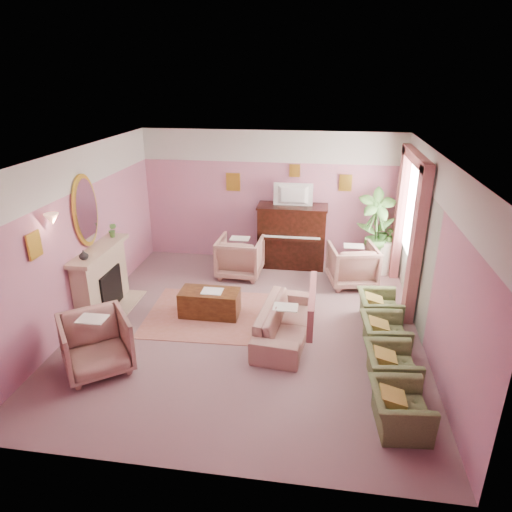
# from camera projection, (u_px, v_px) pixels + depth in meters

# --- Properties ---
(floor) EXTENTS (5.50, 6.00, 0.01)m
(floor) POSITION_uv_depth(u_px,v_px,m) (248.00, 326.00, 7.52)
(floor) COLOR #7A595E
(floor) RESTS_ON ground
(ceiling) EXTENTS (5.50, 6.00, 0.01)m
(ceiling) POSITION_uv_depth(u_px,v_px,m) (246.00, 155.00, 6.47)
(ceiling) COLOR white
(ceiling) RESTS_ON wall_back
(wall_back) EXTENTS (5.50, 0.02, 2.80)m
(wall_back) POSITION_uv_depth(u_px,v_px,m) (271.00, 198.00, 9.74)
(wall_back) COLOR gray
(wall_back) RESTS_ON floor
(wall_front) EXTENTS (5.50, 0.02, 2.80)m
(wall_front) POSITION_uv_depth(u_px,v_px,m) (193.00, 360.00, 4.24)
(wall_front) COLOR gray
(wall_front) RESTS_ON floor
(wall_left) EXTENTS (0.02, 6.00, 2.80)m
(wall_left) POSITION_uv_depth(u_px,v_px,m) (80.00, 238.00, 7.37)
(wall_left) COLOR gray
(wall_left) RESTS_ON floor
(wall_right) EXTENTS (0.02, 6.00, 2.80)m
(wall_right) POSITION_uv_depth(u_px,v_px,m) (434.00, 257.00, 6.61)
(wall_right) COLOR gray
(wall_right) RESTS_ON floor
(picture_rail_band) EXTENTS (5.50, 0.01, 0.65)m
(picture_rail_band) POSITION_uv_depth(u_px,v_px,m) (271.00, 147.00, 9.33)
(picture_rail_band) COLOR silver
(picture_rail_band) RESTS_ON wall_back
(stripe_panel) EXTENTS (0.01, 3.00, 2.15)m
(stripe_panel) POSITION_uv_depth(u_px,v_px,m) (415.00, 246.00, 7.93)
(stripe_panel) COLOR #979F92
(stripe_panel) RESTS_ON wall_right
(fireplace_surround) EXTENTS (0.30, 1.40, 1.10)m
(fireplace_surround) POSITION_uv_depth(u_px,v_px,m) (101.00, 281.00, 7.85)
(fireplace_surround) COLOR tan
(fireplace_surround) RESTS_ON floor
(fireplace_inset) EXTENTS (0.18, 0.72, 0.68)m
(fireplace_inset) POSITION_uv_depth(u_px,v_px,m) (108.00, 289.00, 7.89)
(fireplace_inset) COLOR black
(fireplace_inset) RESTS_ON floor
(fire_ember) EXTENTS (0.06, 0.54, 0.10)m
(fire_ember) POSITION_uv_depth(u_px,v_px,m) (111.00, 298.00, 7.96)
(fire_ember) COLOR #E5562F
(fire_ember) RESTS_ON floor
(mantel_shelf) EXTENTS (0.40, 1.55, 0.07)m
(mantel_shelf) POSITION_uv_depth(u_px,v_px,m) (99.00, 250.00, 7.63)
(mantel_shelf) COLOR tan
(mantel_shelf) RESTS_ON fireplace_surround
(hearth) EXTENTS (0.55, 1.50, 0.02)m
(hearth) POSITION_uv_depth(u_px,v_px,m) (116.00, 309.00, 8.02)
(hearth) COLOR tan
(hearth) RESTS_ON floor
(mirror_frame) EXTENTS (0.04, 0.72, 1.20)m
(mirror_frame) POSITION_uv_depth(u_px,v_px,m) (85.00, 211.00, 7.40)
(mirror_frame) COLOR gold
(mirror_frame) RESTS_ON wall_left
(mirror_glass) EXTENTS (0.01, 0.60, 1.06)m
(mirror_glass) POSITION_uv_depth(u_px,v_px,m) (87.00, 211.00, 7.40)
(mirror_glass) COLOR silver
(mirror_glass) RESTS_ON wall_left
(sconce_shade) EXTENTS (0.20, 0.20, 0.16)m
(sconce_shade) POSITION_uv_depth(u_px,v_px,m) (52.00, 219.00, 6.36)
(sconce_shade) COLOR #FFAC81
(sconce_shade) RESTS_ON wall_left
(piano) EXTENTS (1.40, 0.60, 1.30)m
(piano) POSITION_uv_depth(u_px,v_px,m) (292.00, 237.00, 9.66)
(piano) COLOR black
(piano) RESTS_ON floor
(piano_keyshelf) EXTENTS (1.30, 0.12, 0.06)m
(piano_keyshelf) POSITION_uv_depth(u_px,v_px,m) (291.00, 239.00, 9.31)
(piano_keyshelf) COLOR black
(piano_keyshelf) RESTS_ON piano
(piano_keys) EXTENTS (1.20, 0.08, 0.02)m
(piano_keys) POSITION_uv_depth(u_px,v_px,m) (291.00, 237.00, 9.30)
(piano_keys) COLOR white
(piano_keys) RESTS_ON piano
(piano_top) EXTENTS (1.45, 0.65, 0.04)m
(piano_top) POSITION_uv_depth(u_px,v_px,m) (293.00, 207.00, 9.41)
(piano_top) COLOR black
(piano_top) RESTS_ON piano
(television) EXTENTS (0.80, 0.12, 0.48)m
(television) POSITION_uv_depth(u_px,v_px,m) (293.00, 193.00, 9.26)
(television) COLOR black
(television) RESTS_ON piano
(print_back_left) EXTENTS (0.30, 0.03, 0.38)m
(print_back_left) POSITION_uv_depth(u_px,v_px,m) (233.00, 182.00, 9.70)
(print_back_left) COLOR gold
(print_back_left) RESTS_ON wall_back
(print_back_right) EXTENTS (0.26, 0.03, 0.34)m
(print_back_right) POSITION_uv_depth(u_px,v_px,m) (345.00, 183.00, 9.35)
(print_back_right) COLOR gold
(print_back_right) RESTS_ON wall_back
(print_back_mid) EXTENTS (0.22, 0.03, 0.26)m
(print_back_mid) POSITION_uv_depth(u_px,v_px,m) (295.00, 171.00, 9.41)
(print_back_mid) COLOR gold
(print_back_mid) RESTS_ON wall_back
(print_left_wall) EXTENTS (0.03, 0.28, 0.36)m
(print_left_wall) POSITION_uv_depth(u_px,v_px,m) (34.00, 245.00, 6.15)
(print_left_wall) COLOR gold
(print_left_wall) RESTS_ON wall_left
(window_blind) EXTENTS (0.03, 1.40, 1.80)m
(window_blind) POSITION_uv_depth(u_px,v_px,m) (415.00, 208.00, 7.93)
(window_blind) COLOR white
(window_blind) RESTS_ON wall_right
(curtain_left) EXTENTS (0.16, 0.34, 2.60)m
(curtain_left) POSITION_uv_depth(u_px,v_px,m) (416.00, 247.00, 7.24)
(curtain_left) COLOR #9D5257
(curtain_left) RESTS_ON floor
(curtain_right) EXTENTS (0.16, 0.34, 2.60)m
(curtain_right) POSITION_uv_depth(u_px,v_px,m) (400.00, 214.00, 8.93)
(curtain_right) COLOR #9D5257
(curtain_right) RESTS_ON floor
(pelmet) EXTENTS (0.16, 2.20, 0.16)m
(pelmet) POSITION_uv_depth(u_px,v_px,m) (416.00, 158.00, 7.62)
(pelmet) COLOR #9D5257
(pelmet) RESTS_ON wall_right
(mantel_plant) EXTENTS (0.16, 0.16, 0.28)m
(mantel_plant) POSITION_uv_depth(u_px,v_px,m) (113.00, 230.00, 8.07)
(mantel_plant) COLOR #427B34
(mantel_plant) RESTS_ON mantel_shelf
(mantel_vase) EXTENTS (0.16, 0.16, 0.16)m
(mantel_vase) POSITION_uv_depth(u_px,v_px,m) (84.00, 255.00, 7.13)
(mantel_vase) COLOR silver
(mantel_vase) RESTS_ON mantel_shelf
(area_rug) EXTENTS (2.57, 1.89, 0.01)m
(area_rug) POSITION_uv_depth(u_px,v_px,m) (221.00, 315.00, 7.85)
(area_rug) COLOR #9D5B51
(area_rug) RESTS_ON floor
(coffee_table) EXTENTS (1.00, 0.50, 0.45)m
(coffee_table) POSITION_uv_depth(u_px,v_px,m) (210.00, 303.00, 7.79)
(coffee_table) COLOR #42240F
(coffee_table) RESTS_ON floor
(table_paper) EXTENTS (0.35, 0.28, 0.01)m
(table_paper) POSITION_uv_depth(u_px,v_px,m) (212.00, 291.00, 7.69)
(table_paper) COLOR silver
(table_paper) RESTS_ON coffee_table
(sofa) EXTENTS (0.61, 1.82, 0.74)m
(sofa) POSITION_uv_depth(u_px,v_px,m) (285.00, 316.00, 7.09)
(sofa) COLOR #A07569
(sofa) RESTS_ON floor
(sofa_throw) EXTENTS (0.09, 1.38, 0.51)m
(sofa_throw) POSITION_uv_depth(u_px,v_px,m) (312.00, 304.00, 6.95)
(sofa_throw) COLOR #9D5257
(sofa_throw) RESTS_ON sofa
(floral_armchair_left) EXTENTS (0.87, 0.87, 0.90)m
(floral_armchair_left) POSITION_uv_depth(u_px,v_px,m) (240.00, 255.00, 9.24)
(floral_armchair_left) COLOR #A07569
(floral_armchair_left) RESTS_ON floor
(floral_armchair_right) EXTENTS (0.87, 0.87, 0.90)m
(floral_armchair_right) POSITION_uv_depth(u_px,v_px,m) (352.00, 263.00, 8.84)
(floral_armchair_right) COLOR #A07569
(floral_armchair_right) RESTS_ON floor
(floral_armchair_front) EXTENTS (0.87, 0.87, 0.90)m
(floral_armchair_front) POSITION_uv_depth(u_px,v_px,m) (96.00, 341.00, 6.27)
(floral_armchair_front) COLOR #A07569
(floral_armchair_front) RESTS_ON floor
(olive_chair_a) EXTENTS (0.54, 0.76, 0.66)m
(olive_chair_a) POSITION_uv_depth(u_px,v_px,m) (400.00, 403.00, 5.27)
(olive_chair_a) COLOR #556339
(olive_chair_a) RESTS_ON floor
(olive_chair_b) EXTENTS (0.54, 0.76, 0.66)m
(olive_chair_b) POSITION_uv_depth(u_px,v_px,m) (391.00, 362.00, 6.02)
(olive_chair_b) COLOR #556339
(olive_chair_b) RESTS_ON floor
(olive_chair_c) EXTENTS (0.54, 0.76, 0.66)m
(olive_chair_c) POSITION_uv_depth(u_px,v_px,m) (385.00, 330.00, 6.77)
(olive_chair_c) COLOR #556339
(olive_chair_c) RESTS_ON floor
(olive_chair_d) EXTENTS (0.54, 0.76, 0.66)m
(olive_chair_d) POSITION_uv_depth(u_px,v_px,m) (379.00, 304.00, 7.52)
(olive_chair_d) COLOR #556339
(olive_chair_d) RESTS_ON floor
(side_table) EXTENTS (0.52, 0.52, 0.70)m
(side_table) POSITION_uv_depth(u_px,v_px,m) (381.00, 255.00, 9.48)
(side_table) COLOR white
(side_table) RESTS_ON floor
(side_plant_big) EXTENTS (0.30, 0.30, 0.34)m
(side_plant_big) POSITION_uv_depth(u_px,v_px,m) (384.00, 232.00, 9.28)
(side_plant_big) COLOR #427B34
(side_plant_big) RESTS_ON side_table
(side_plant_small) EXTENTS (0.16, 0.16, 0.28)m
(side_plant_small) POSITION_uv_depth(u_px,v_px,m) (390.00, 235.00, 9.19)
(side_plant_small) COLOR #427B34
(side_plant_small) RESTS_ON side_table
(palm_pot) EXTENTS (0.34, 0.34, 0.34)m
(palm_pot) POSITION_uv_depth(u_px,v_px,m) (371.00, 265.00, 9.46)
(palm_pot) COLOR brown
(palm_pot) RESTS_ON floor
(palm_plant) EXTENTS (0.76, 0.76, 1.44)m
(palm_plant) POSITION_uv_depth(u_px,v_px,m) (376.00, 224.00, 9.13)
(palm_plant) COLOR #427B34
(palm_plant) RESTS_ON palm_pot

